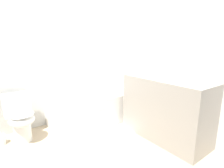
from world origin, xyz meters
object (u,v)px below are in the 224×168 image
object	(u,v)px
toilet_paper_roll	(1,140)
sink_basin	(160,76)
water_bottle_0	(188,73)
toilet	(20,118)
water_bottle_1	(198,76)
water_bottle_2	(146,68)
water_bottle_3	(178,74)
bath_mat	(123,130)
sink_faucet	(169,75)
bathtub	(94,107)
water_bottle_4	(198,78)
drinking_glass_0	(142,71)

from	to	relation	value
toilet_paper_roll	sink_basin	bearing A→B (deg)	-30.15
water_bottle_0	toilet_paper_roll	xyz separation A→B (m)	(-1.94, 1.54, -0.95)
toilet	toilet_paper_roll	size ratio (longest dim) A/B	4.94
water_bottle_1	water_bottle_2	distance (m)	0.80
water_bottle_2	toilet	bearing A→B (deg)	154.86
water_bottle_2	water_bottle_3	distance (m)	0.54
bath_mat	sink_faucet	bearing A→B (deg)	-40.42
bathtub	toilet	xyz separation A→B (m)	(-1.19, 0.06, 0.07)
sink_basin	water_bottle_0	xyz separation A→B (m)	(-0.00, -0.41, 0.09)
water_bottle_4	bath_mat	size ratio (longest dim) A/B	0.33
water_bottle_2	bath_mat	bearing A→B (deg)	155.59
sink_faucet	drinking_glass_0	xyz separation A→B (m)	(-0.15, 0.41, 0.02)
water_bottle_2	water_bottle_4	size ratio (longest dim) A/B	1.24
bathtub	bath_mat	bearing A→B (deg)	-72.53
bathtub	water_bottle_4	bearing A→B (deg)	-74.00
water_bottle_0	water_bottle_3	xyz separation A→B (m)	(0.04, 0.16, -0.03)
sink_faucet	toilet_paper_roll	bearing A→B (deg)	152.24
water_bottle_2	toilet_paper_roll	size ratio (longest dim) A/B	1.74
sink_faucet	water_bottle_0	bearing A→B (deg)	-116.50
water_bottle_0	water_bottle_2	size ratio (longest dim) A/B	1.06
water_bottle_0	drinking_glass_0	world-z (taller)	water_bottle_0
water_bottle_1	drinking_glass_0	bearing A→B (deg)	90.07
sink_faucet	water_bottle_3	distance (m)	0.31
water_bottle_2	water_bottle_3	world-z (taller)	water_bottle_2
toilet	water_bottle_2	xyz separation A→B (m)	(1.69, -0.79, 0.67)
sink_basin	bath_mat	size ratio (longest dim) A/B	0.58
water_bottle_1	water_bottle_3	world-z (taller)	water_bottle_3
bathtub	water_bottle_3	world-z (taller)	bathtub
sink_basin	water_bottle_2	size ratio (longest dim) A/B	1.40
sink_faucet	water_bottle_0	distance (m)	0.47
water_bottle_1	bathtub	bearing A→B (deg)	109.65
bathtub	sink_basin	xyz separation A→B (m)	(0.49, -1.02, 0.65)
sink_faucet	toilet_paper_roll	distance (m)	2.57
water_bottle_1	bath_mat	xyz separation A→B (m)	(-0.36, 0.94, -0.98)
water_bottle_0	toilet_paper_roll	bearing A→B (deg)	141.58
water_bottle_3	drinking_glass_0	size ratio (longest dim) A/B	2.18
water_bottle_1	water_bottle_3	distance (m)	0.26
water_bottle_1	drinking_glass_0	xyz separation A→B (m)	(-0.00, 0.92, -0.05)
bathtub	bath_mat	world-z (taller)	bathtub
sink_basin	toilet	bearing A→B (deg)	147.22
water_bottle_3	bath_mat	world-z (taller)	water_bottle_3
water_bottle_3	drinking_glass_0	distance (m)	0.67
bath_mat	toilet_paper_roll	xyz separation A→B (m)	(-1.64, 0.70, 0.06)
sink_basin	water_bottle_4	world-z (taller)	water_bottle_4
water_bottle_1	sink_faucet	bearing A→B (deg)	74.02
toilet_paper_roll	water_bottle_2	bearing A→B (deg)	-23.28
water_bottle_1	water_bottle_2	bearing A→B (deg)	93.23
toilet	water_bottle_0	xyz separation A→B (m)	(1.68, -1.49, 0.67)
bathtub	water_bottle_0	xyz separation A→B (m)	(0.49, -1.43, 0.75)
water_bottle_2	bath_mat	xyz separation A→B (m)	(-0.32, 0.14, -1.01)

